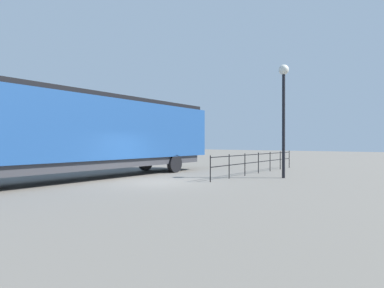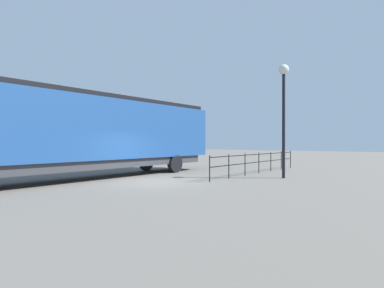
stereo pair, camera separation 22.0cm
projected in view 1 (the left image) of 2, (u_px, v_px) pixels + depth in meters
ground_plane at (155, 182)px, 15.14m from camera, size 120.00×120.00×0.00m
locomotive at (95, 132)px, 16.59m from camera, size 2.81×17.13×4.31m
lamp_post at (284, 97)px, 16.77m from camera, size 0.53×0.53×5.92m
platform_fence at (258, 160)px, 19.32m from camera, size 0.05×10.60×1.25m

